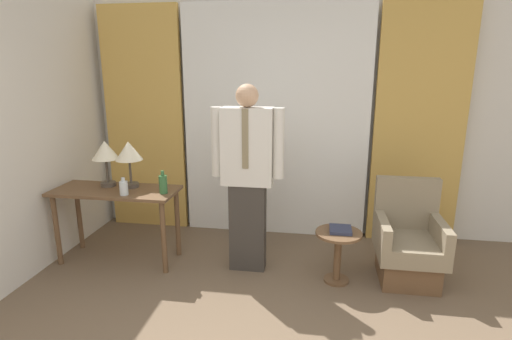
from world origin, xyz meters
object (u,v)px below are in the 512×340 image
Objects in this scene: book at (340,230)px; person at (248,173)px; desk at (116,201)px; table_lamp_right at (129,153)px; side_table at (338,248)px; bottle_near_edge at (124,188)px; armchair at (408,245)px; table_lamp_left at (105,152)px; bottle_by_lamp at (163,184)px.

person is at bearing 172.76° from book.
desk is 2.65× the size of table_lamp_right.
book is (0.01, 0.03, 0.17)m from side_table.
bottle_near_edge reaches higher than armchair.
armchair reaches higher than desk.
person reaches higher than table_lamp_left.
side_table is at bearing -165.23° from armchair.
armchair is at bearing -0.57° from table_lamp_left.
desk is 1.34× the size of armchair.
book is at bearing -4.27° from table_lamp_left.
table_lamp_right is at bearing 177.02° from person.
table_lamp_right reaches higher than desk.
table_lamp_left is 2.09× the size of bottle_by_lamp.
bottle_by_lamp is at bearing 178.12° from side_table.
person is at bearing 1.60° from desk.
person is at bearing 170.96° from side_table.
person is 1.95× the size of armchair.
side_table is (2.28, -0.20, -0.76)m from table_lamp_left.
armchair is at bearing 14.77° from side_table.
person is at bearing 9.22° from bottle_near_edge.
table_lamp_right is at bearing 174.48° from side_table.
person is at bearing -2.47° from table_lamp_left.
armchair reaches higher than book.
bottle_near_edge is at bearing -163.26° from bottle_by_lamp.
table_lamp_right reaches higher than armchair.
table_lamp_left reaches higher than bottle_by_lamp.
desk is 0.56m from bottle_by_lamp.
bottle_by_lamp is 2.34m from armchair.
desk is at bearing 177.39° from side_table.
table_lamp_left reaches higher than armchair.
bottle_near_edge is at bearing -178.55° from side_table.
desk is 5.89× the size of book.
bottle_by_lamp reaches higher than desk.
bottle_near_edge is 2.05m from side_table.
table_lamp_left is 1.00× the size of table_lamp_right.
book is (2.05, -0.17, -0.59)m from table_lamp_right.
side_table is 2.34× the size of book.
desk is 0.29m from bottle_near_edge.
armchair is 1.88× the size of side_table.
bottle_by_lamp is at bearing -12.59° from table_lamp_left.
bottle_near_edge is 2.68m from armchair.
table_lamp_left reaches higher than bottle_near_edge.
desk is 2.81m from armchair.
armchair is at bearing 12.91° from book.
table_lamp_left is 3.01m from armchair.
book is (2.00, 0.08, -0.32)m from bottle_near_edge.
person is 1.61m from armchair.
desk is 2.18m from book.
bottle_by_lamp is at bearing 16.74° from bottle_near_edge.
table_lamp_right is at bearing 0.00° from table_lamp_left.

